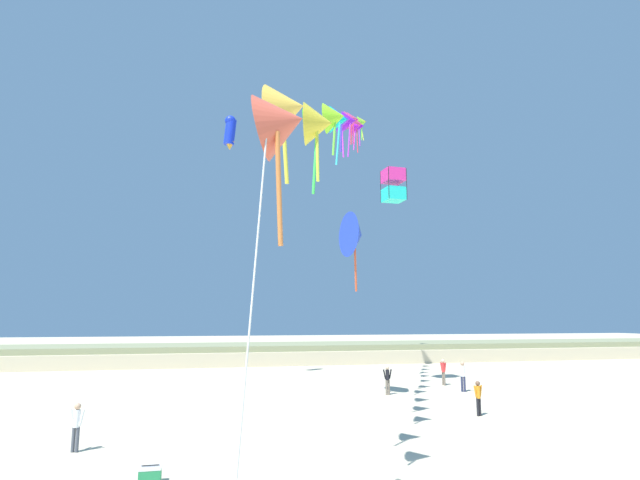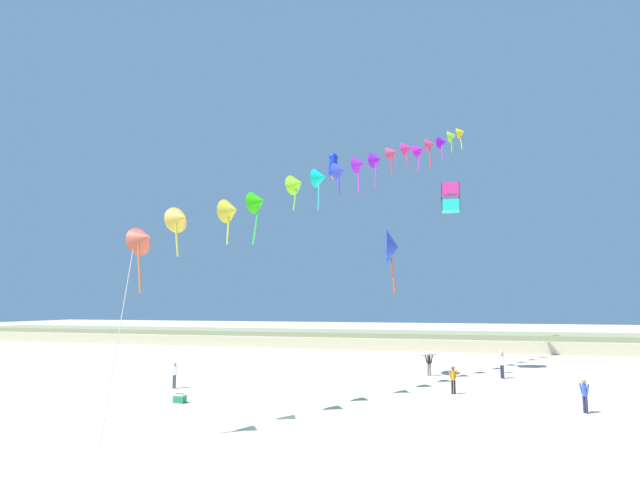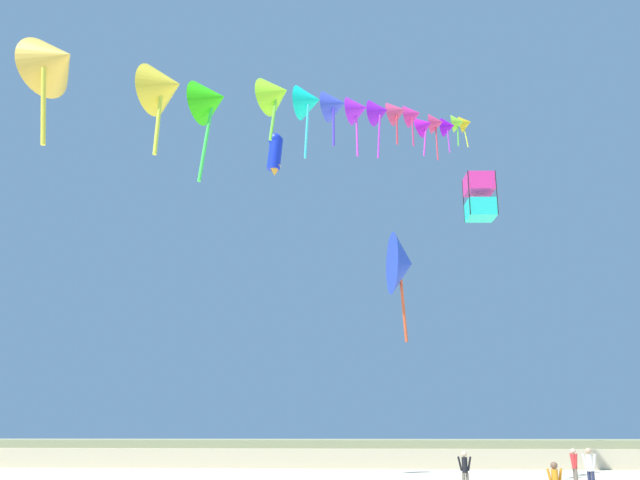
# 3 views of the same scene
# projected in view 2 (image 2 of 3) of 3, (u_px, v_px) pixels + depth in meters

# --- Properties ---
(ground_plane) EXTENTS (240.00, 240.00, 0.00)m
(ground_plane) POSITION_uv_depth(u_px,v_px,m) (291.00, 422.00, 21.02)
(ground_plane) COLOR beige
(dune_ridge) EXTENTS (120.00, 10.38, 1.78)m
(dune_ridge) POSITION_uv_depth(u_px,v_px,m) (400.00, 339.00, 58.40)
(dune_ridge) COLOR beige
(dune_ridge) RESTS_ON ground
(person_near_left) EXTENTS (0.57, 0.22, 1.62)m
(person_near_left) POSITION_uv_depth(u_px,v_px,m) (429.00, 362.00, 34.74)
(person_near_left) COLOR #726656
(person_near_left) RESTS_ON ground
(person_near_right) EXTENTS (0.52, 0.24, 1.51)m
(person_near_right) POSITION_uv_depth(u_px,v_px,m) (453.00, 378.00, 27.77)
(person_near_right) COLOR black
(person_near_right) RESTS_ON ground
(person_mid_center) EXTENTS (0.49, 0.49, 1.74)m
(person_mid_center) POSITION_uv_depth(u_px,v_px,m) (502.00, 363.00, 33.59)
(person_mid_center) COLOR #282D4C
(person_mid_center) RESTS_ON ground
(person_far_left) EXTENTS (0.23, 0.58, 1.65)m
(person_far_left) POSITION_uv_depth(u_px,v_px,m) (502.00, 360.00, 36.35)
(person_far_left) COLOR #726656
(person_far_left) RESTS_ON ground
(person_far_right) EXTENTS (0.39, 0.45, 1.50)m
(person_far_right) POSITION_uv_depth(u_px,v_px,m) (585.00, 394.00, 22.85)
(person_far_right) COLOR #282D4C
(person_far_right) RESTS_ON ground
(person_far_center) EXTENTS (0.53, 0.24, 1.53)m
(person_far_center) POSITION_uv_depth(u_px,v_px,m) (175.00, 373.00, 29.63)
(person_far_center) COLOR #474C56
(person_far_center) RESTS_ON ground
(kite_banner_string) EXTENTS (13.49, 34.40, 22.31)m
(kite_banner_string) POSITION_uv_depth(u_px,v_px,m) (370.00, 163.00, 33.79)
(kite_banner_string) COLOR #DD5740
(large_kite_low_lead) EXTENTS (1.29, 2.66, 4.45)m
(large_kite_low_lead) POSITION_uv_depth(u_px,v_px,m) (392.00, 248.00, 35.13)
(large_kite_low_lead) COLOR blue
(large_kite_mid_trail) EXTENTS (1.03, 0.89, 2.65)m
(large_kite_mid_trail) POSITION_uv_depth(u_px,v_px,m) (333.00, 165.00, 47.12)
(large_kite_mid_trail) COLOR #152DCE
(large_kite_high_solo) EXTENTS (1.42, 1.42, 2.17)m
(large_kite_high_solo) POSITION_uv_depth(u_px,v_px,m) (450.00, 198.00, 38.56)
(large_kite_high_solo) COLOR #1FD9C5
(beach_cooler) EXTENTS (0.58, 0.41, 0.46)m
(beach_cooler) POSITION_uv_depth(u_px,v_px,m) (180.00, 399.00, 25.19)
(beach_cooler) COLOR #23844C
(beach_cooler) RESTS_ON ground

